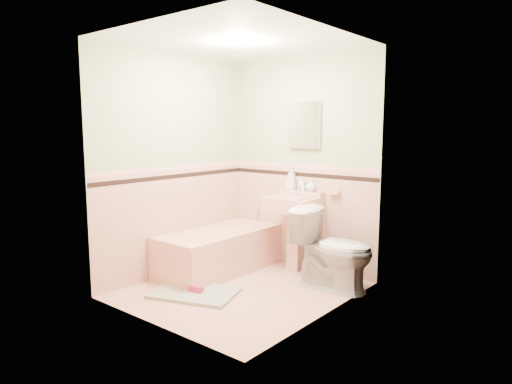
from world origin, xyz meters
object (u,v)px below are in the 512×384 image
Objects in this scene: soap_bottle_mid at (302,184)px; toilet at (334,249)px; soap_bottle_left at (292,178)px; shoe at (196,289)px; bathtub at (219,252)px; sink at (293,235)px; bucket at (320,264)px; medicine_cabinet at (304,125)px; soap_bottle_right at (311,185)px.

soap_bottle_mid is 0.97m from toilet.
toilet is at bearing -25.75° from soap_bottle_left.
shoe is (-0.97, -1.04, -0.36)m from toilet.
sink reaches higher than bathtub.
shoe is at bearing -115.88° from bucket.
soap_bottle_left is (-0.15, -0.03, -0.63)m from medicine_cabinet.
medicine_cabinet is at bearing 11.57° from soap_bottle_left.
sink is 5.31× the size of soap_bottle_mid.
sink is 3.22× the size of soap_bottle_left.
shoe is (-0.43, -1.43, -0.95)m from soap_bottle_right.
soap_bottle_mid reaches higher than bucket.
medicine_cabinet reaches higher than soap_bottle_left.
toilet is (0.54, -0.39, -0.59)m from soap_bottle_right.
toilet is (0.66, -0.42, -1.28)m from medicine_cabinet.
soap_bottle_left is at bearing 180.00° from soap_bottle_right.
soap_bottle_right is (0.12, 0.00, -0.01)m from soap_bottle_mid.
medicine_cabinet is 0.63× the size of toilet.
sink is 1.28m from medicine_cabinet.
soap_bottle_mid reaches higher than bathtub.
shoe is at bearing -102.06° from soap_bottle_mid.
medicine_cabinet is 0.65m from soap_bottle_left.
sink is 1.04× the size of toilet.
shoe is at bearing 132.64° from toilet.
soap_bottle_mid is at bearing 46.13° from bathtub.
soap_bottle_left is at bearing -168.43° from medicine_cabinet.
bathtub is at bearing -133.87° from soap_bottle_mid.
sink is 0.70m from toilet.
soap_bottle_mid is 0.96m from bucket.
soap_bottle_right reaches higher than shoe.
soap_bottle_left is 1.76m from shoe.
sink reaches higher than shoe.
soap_bottle_right is (0.80, 0.71, 0.79)m from bathtub.
soap_bottle_mid is 1.14× the size of shoe.
bathtub is at bearing 98.87° from toilet.
medicine_cabinet is (0.00, 0.21, 1.26)m from sink.
medicine_cabinet is at bearing 94.80° from soap_bottle_mid.
medicine_cabinet reaches higher than bucket.
soap_bottle_mid is 0.20× the size of toilet.
shoe is (-0.64, -1.31, -0.07)m from bucket.
medicine_cabinet is 0.68m from soap_bottle_mid.
sink is 1.64× the size of medicine_cabinet.
bathtub is 1.39m from toilet.
bucket is at bearing 51.89° from shoe.
soap_bottle_left is 1.07m from bucket.
sink is 0.61m from soap_bottle_right.
sink is at bearing -90.00° from medicine_cabinet.
bathtub is 0.83m from shoe.
bucket is (-0.33, 0.27, -0.29)m from toilet.
sink is at bearing -90.80° from soap_bottle_mid.
soap_bottle_left is at bearing 71.51° from shoe.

